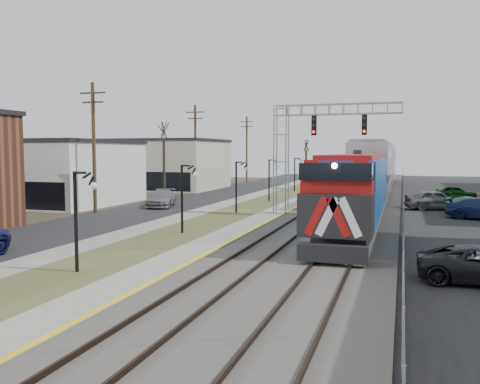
% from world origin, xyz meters
% --- Properties ---
extents(ground, '(160.00, 160.00, 0.00)m').
position_xyz_m(ground, '(0.00, 0.00, 0.00)').
color(ground, '#473D2D').
rests_on(ground, ground).
extents(street_west, '(7.00, 120.00, 0.04)m').
position_xyz_m(street_west, '(-11.50, 35.00, 0.02)').
color(street_west, black).
rests_on(street_west, ground).
extents(sidewalk, '(2.00, 120.00, 0.08)m').
position_xyz_m(sidewalk, '(-7.00, 35.00, 0.04)').
color(sidewalk, gray).
rests_on(sidewalk, ground).
extents(grass_median, '(4.00, 120.00, 0.06)m').
position_xyz_m(grass_median, '(-4.00, 35.00, 0.03)').
color(grass_median, '#444C28').
rests_on(grass_median, ground).
extents(platform, '(2.00, 120.00, 0.24)m').
position_xyz_m(platform, '(-1.00, 35.00, 0.12)').
color(platform, gray).
rests_on(platform, ground).
extents(ballast_bed, '(8.00, 120.00, 0.20)m').
position_xyz_m(ballast_bed, '(4.00, 35.00, 0.10)').
color(ballast_bed, '#595651').
rests_on(ballast_bed, ground).
extents(platform_edge, '(0.24, 120.00, 0.01)m').
position_xyz_m(platform_edge, '(-0.12, 35.00, 0.24)').
color(platform_edge, gold).
rests_on(platform_edge, platform).
extents(track_near, '(1.58, 120.00, 0.15)m').
position_xyz_m(track_near, '(2.00, 35.00, 0.28)').
color(track_near, '#2D2119').
rests_on(track_near, ballast_bed).
extents(track_far, '(1.58, 120.00, 0.15)m').
position_xyz_m(track_far, '(5.50, 35.00, 0.28)').
color(track_far, '#2D2119').
rests_on(track_far, ballast_bed).
extents(train, '(3.00, 63.05, 5.33)m').
position_xyz_m(train, '(5.50, 44.36, 2.88)').
color(train, '#1452A7').
rests_on(train, ground).
extents(signal_gantry, '(9.00, 1.07, 8.15)m').
position_xyz_m(signal_gantry, '(1.22, 27.99, 5.59)').
color(signal_gantry, gray).
rests_on(signal_gantry, ground).
extents(lampposts, '(0.14, 62.14, 4.00)m').
position_xyz_m(lampposts, '(-4.00, 18.29, 2.00)').
color(lampposts, black).
rests_on(lampposts, ground).
extents(utility_poles, '(0.28, 80.28, 10.00)m').
position_xyz_m(utility_poles, '(-14.50, 25.00, 5.00)').
color(utility_poles, '#4C3823').
rests_on(utility_poles, ground).
extents(fence, '(0.04, 120.00, 1.60)m').
position_xyz_m(fence, '(8.20, 35.00, 0.80)').
color(fence, gray).
rests_on(fence, ground).
extents(buildings_west, '(14.00, 67.00, 7.00)m').
position_xyz_m(buildings_west, '(-21.00, 24.21, 3.01)').
color(buildings_west, '#BCB6A4').
rests_on(buildings_west, ground).
extents(bare_trees, '(12.30, 42.30, 5.95)m').
position_xyz_m(bare_trees, '(-12.66, 38.91, 2.70)').
color(bare_trees, '#382D23').
rests_on(bare_trees, ground).
extents(car_lot_e, '(5.10, 3.05, 1.63)m').
position_xyz_m(car_lot_e, '(10.70, 35.12, 0.81)').
color(car_lot_e, slate).
rests_on(car_lot_e, ground).
extents(car_lot_f, '(4.07, 2.14, 1.27)m').
position_xyz_m(car_lot_f, '(13.22, 32.80, 0.64)').
color(car_lot_f, '#0D4427').
rests_on(car_lot_f, ground).
extents(car_street_b, '(3.38, 5.33, 1.44)m').
position_xyz_m(car_street_b, '(-11.53, 30.39, 0.72)').
color(car_street_b, slate).
rests_on(car_street_b, ground).
extents(car_lot_g, '(3.98, 1.76, 1.33)m').
position_xyz_m(car_lot_g, '(13.20, 45.65, 0.67)').
color(car_lot_g, '#0C3D12').
rests_on(car_lot_g, ground).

